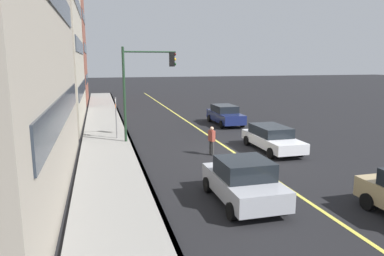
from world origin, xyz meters
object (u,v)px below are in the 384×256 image
object	(u,v)px
car_white	(272,138)
traffic_light_mast	(143,79)
street_sign_post	(116,115)
car_silver	(243,181)
pedestrian_with_backpack	(212,139)
car_navy	(225,115)

from	to	relation	value
car_white	traffic_light_mast	world-z (taller)	traffic_light_mast
street_sign_post	car_silver	bearing A→B (deg)	-161.51
pedestrian_with_backpack	car_silver	bearing A→B (deg)	171.74
street_sign_post	traffic_light_mast	bearing A→B (deg)	-122.47
car_white	traffic_light_mast	xyz separation A→B (m)	(3.93, 6.90, 3.32)
car_navy	pedestrian_with_backpack	world-z (taller)	pedestrian_with_backpack
car_white	traffic_light_mast	size ratio (longest dim) A/B	0.80
car_silver	car_navy	size ratio (longest dim) A/B	0.85
pedestrian_with_backpack	traffic_light_mast	xyz separation A→B (m)	(4.03, 3.20, 3.14)
pedestrian_with_backpack	car_white	bearing A→B (deg)	-88.38
car_white	street_sign_post	distance (m)	10.01
car_silver	car_navy	xyz separation A→B (m)	(15.63, -5.03, 0.00)
pedestrian_with_backpack	traffic_light_mast	world-z (taller)	traffic_light_mast
car_navy	car_white	xyz separation A→B (m)	(-8.85, 0.36, -0.07)
car_white	pedestrian_with_backpack	xyz separation A→B (m)	(-0.10, 3.70, 0.18)
car_silver	traffic_light_mast	bearing A→B (deg)	11.76
car_silver	car_white	xyz separation A→B (m)	(6.78, -4.67, -0.06)
car_silver	car_navy	distance (m)	16.42
pedestrian_with_backpack	street_sign_post	world-z (taller)	street_sign_post
car_navy	street_sign_post	world-z (taller)	street_sign_post
car_navy	street_sign_post	xyz separation A→B (m)	(-3.83, 8.97, 0.86)
pedestrian_with_backpack	street_sign_post	distance (m)	7.14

